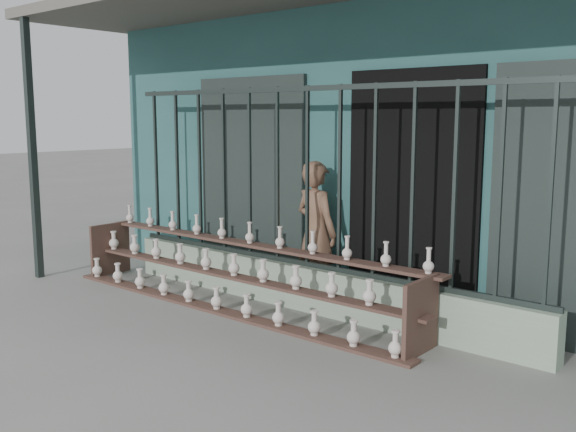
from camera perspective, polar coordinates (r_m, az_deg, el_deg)
The scene contains 6 objects.
ground at distance 5.72m, azimuth -6.55°, elevation -11.15°, with size 60.00×60.00×0.00m, color slate.
workshop_building at distance 8.84m, azimuth 13.63°, elevation 6.44°, with size 7.40×6.60×3.21m.
parapet_wall at distance 6.57m, azimuth 1.68°, elevation -6.39°, with size 5.00×0.20×0.45m, color #95AC93.
security_fence at distance 6.37m, azimuth 1.73°, elevation 3.42°, with size 5.00×0.04×1.80m.
shelf_rack at distance 6.65m, azimuth -4.94°, elevation -5.04°, with size 4.50×0.68×0.85m.
elderly_woman at distance 6.71m, azimuth 2.51°, elevation -1.47°, with size 0.55×0.36×1.50m, color brown.
Camera 1 is at (3.91, -3.69, 1.94)m, focal length 40.00 mm.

